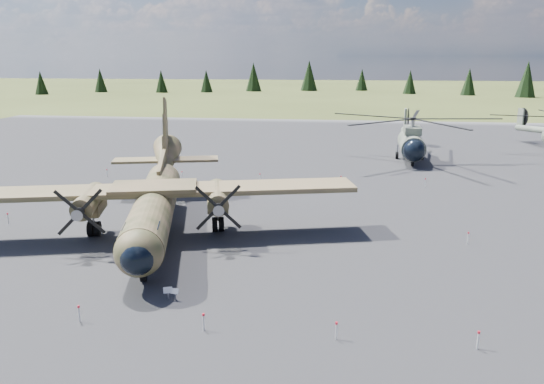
# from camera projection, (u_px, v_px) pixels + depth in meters

# --- Properties ---
(ground) EXTENTS (500.00, 500.00, 0.00)m
(ground) POSITION_uv_depth(u_px,v_px,m) (225.00, 234.00, 37.41)
(ground) COLOR #545D29
(ground) RESTS_ON ground
(apron) EXTENTS (120.00, 120.00, 0.04)m
(apron) POSITION_uv_depth(u_px,v_px,m) (250.00, 197.00, 47.01)
(apron) COLOR #545458
(apron) RESTS_ON ground
(transport_plane) EXTENTS (27.57, 24.67, 9.15)m
(transport_plane) POSITION_uv_depth(u_px,v_px,m) (156.00, 196.00, 37.27)
(transport_plane) COLOR #3B3E21
(transport_plane) RESTS_ON ground
(helicopter_near) EXTENTS (21.50, 24.77, 5.25)m
(helicopter_near) POSITION_uv_depth(u_px,v_px,m) (412.00, 130.00, 62.31)
(helicopter_near) COLOR gray
(helicopter_near) RESTS_ON ground
(info_placard_left) EXTENTS (0.49, 0.33, 0.71)m
(info_placard_left) POSITION_uv_depth(u_px,v_px,m) (168.00, 291.00, 27.12)
(info_placard_left) COLOR gray
(info_placard_left) RESTS_ON ground
(info_placard_right) EXTENTS (0.42, 0.20, 0.64)m
(info_placard_right) POSITION_uv_depth(u_px,v_px,m) (175.00, 292.00, 27.12)
(info_placard_right) COLOR gray
(info_placard_right) RESTS_ON ground
(barrier_fence) EXTENTS (33.12, 29.62, 0.85)m
(barrier_fence) POSITION_uv_depth(u_px,v_px,m) (218.00, 227.00, 37.27)
(barrier_fence) COLOR silver
(barrier_fence) RESTS_ON ground
(treeline) EXTENTS (326.16, 333.49, 10.96)m
(treeline) POSITION_uv_depth(u_px,v_px,m) (272.00, 201.00, 28.26)
(treeline) COLOR black
(treeline) RESTS_ON ground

